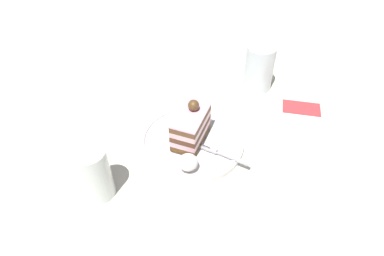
{
  "coord_description": "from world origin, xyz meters",
  "views": [
    {
      "loc": [
        0.3,
        0.4,
        0.53
      ],
      "look_at": [
        0.01,
        -0.01,
        0.05
      ],
      "focal_mm": 32.04,
      "sensor_mm": 36.0,
      "label": 1
    }
  ],
  "objects_px": {
    "cake_slice": "(191,126)",
    "drink_glass_far": "(259,70)",
    "dessert_plate": "(192,141)",
    "fork": "(222,154)",
    "drink_glass_near": "(95,176)",
    "folded_napkin": "(302,108)",
    "whipped_cream_dollop": "(188,162)"
  },
  "relations": [
    {
      "from": "cake_slice",
      "to": "drink_glass_far",
      "type": "distance_m",
      "value": 0.27
    },
    {
      "from": "drink_glass_far",
      "to": "folded_napkin",
      "type": "bearing_deg",
      "value": 102.54
    },
    {
      "from": "cake_slice",
      "to": "folded_napkin",
      "type": "height_order",
      "value": "cake_slice"
    },
    {
      "from": "cake_slice",
      "to": "drink_glass_far",
      "type": "bearing_deg",
      "value": -164.7
    },
    {
      "from": "folded_napkin",
      "to": "whipped_cream_dollop",
      "type": "bearing_deg",
      "value": 0.93
    },
    {
      "from": "folded_napkin",
      "to": "drink_glass_far",
      "type": "bearing_deg",
      "value": -77.46
    },
    {
      "from": "dessert_plate",
      "to": "folded_napkin",
      "type": "height_order",
      "value": "dessert_plate"
    },
    {
      "from": "drink_glass_near",
      "to": "folded_napkin",
      "type": "xyz_separation_m",
      "value": [
        -0.5,
        0.05,
        -0.05
      ]
    },
    {
      "from": "drink_glass_far",
      "to": "whipped_cream_dollop",
      "type": "bearing_deg",
      "value": 23.32
    },
    {
      "from": "drink_glass_near",
      "to": "drink_glass_far",
      "type": "relative_size",
      "value": 0.96
    },
    {
      "from": "dessert_plate",
      "to": "cake_slice",
      "type": "xyz_separation_m",
      "value": [
        0.0,
        -0.0,
        0.04
      ]
    },
    {
      "from": "dessert_plate",
      "to": "folded_napkin",
      "type": "xyz_separation_m",
      "value": [
        -0.28,
        0.06,
        -0.01
      ]
    },
    {
      "from": "whipped_cream_dollop",
      "to": "drink_glass_near",
      "type": "height_order",
      "value": "drink_glass_near"
    },
    {
      "from": "dessert_plate",
      "to": "fork",
      "type": "bearing_deg",
      "value": 106.72
    },
    {
      "from": "fork",
      "to": "whipped_cream_dollop",
      "type": "bearing_deg",
      "value": -8.69
    },
    {
      "from": "fork",
      "to": "drink_glass_near",
      "type": "relative_size",
      "value": 0.96
    },
    {
      "from": "dessert_plate",
      "to": "folded_napkin",
      "type": "distance_m",
      "value": 0.29
    },
    {
      "from": "drink_glass_far",
      "to": "fork",
      "type": "bearing_deg",
      "value": 31.64
    },
    {
      "from": "cake_slice",
      "to": "whipped_cream_dollop",
      "type": "xyz_separation_m",
      "value": [
        0.05,
        0.06,
        -0.02
      ]
    },
    {
      "from": "fork",
      "to": "drink_glass_far",
      "type": "height_order",
      "value": "drink_glass_far"
    },
    {
      "from": "cake_slice",
      "to": "whipped_cream_dollop",
      "type": "bearing_deg",
      "value": 50.74
    },
    {
      "from": "drink_glass_far",
      "to": "dessert_plate",
      "type": "bearing_deg",
      "value": 15.79
    },
    {
      "from": "dessert_plate",
      "to": "cake_slice",
      "type": "relative_size",
      "value": 1.96
    },
    {
      "from": "dessert_plate",
      "to": "fork",
      "type": "distance_m",
      "value": 0.08
    },
    {
      "from": "fork",
      "to": "folded_napkin",
      "type": "height_order",
      "value": "fork"
    },
    {
      "from": "fork",
      "to": "drink_glass_near",
      "type": "bearing_deg",
      "value": -16.71
    },
    {
      "from": "cake_slice",
      "to": "drink_glass_near",
      "type": "xyz_separation_m",
      "value": [
        0.21,
        0.0,
        -0.0
      ]
    },
    {
      "from": "drink_glass_far",
      "to": "cake_slice",
      "type": "bearing_deg",
      "value": 15.3
    },
    {
      "from": "drink_glass_far",
      "to": "folded_napkin",
      "type": "height_order",
      "value": "drink_glass_far"
    },
    {
      "from": "cake_slice",
      "to": "fork",
      "type": "xyz_separation_m",
      "value": [
        -0.02,
        0.07,
        -0.03
      ]
    },
    {
      "from": "dessert_plate",
      "to": "fork",
      "type": "relative_size",
      "value": 2.04
    },
    {
      "from": "whipped_cream_dollop",
      "to": "drink_glass_near",
      "type": "distance_m",
      "value": 0.17
    }
  ]
}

